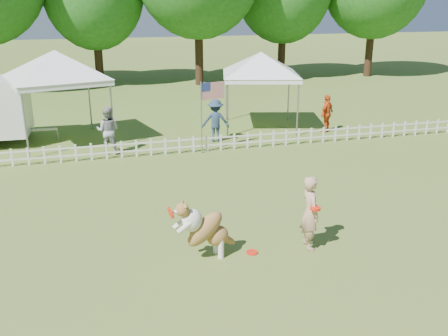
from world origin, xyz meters
name	(u,v)px	position (x,y,z in m)	size (l,w,h in m)	color
ground	(266,240)	(0.00, 0.00, 0.00)	(120.00, 120.00, 0.00)	#3A601E
picket_fence	(200,144)	(0.00, 7.00, 0.30)	(22.00, 0.08, 0.60)	silver
handler	(310,213)	(0.78, -0.57, 0.83)	(0.60, 0.40, 1.66)	tan
dog	(206,229)	(-1.51, -0.49, 0.69)	(1.34, 0.45, 1.39)	brown
frisbee_on_turf	(252,252)	(-0.50, -0.51, 0.01)	(0.26, 0.26, 0.02)	red
canopy_tent_left	(59,98)	(-4.74, 9.55, 1.68)	(3.24, 3.24, 3.35)	white
canopy_tent_right	(260,91)	(3.14, 9.75, 1.53)	(2.97, 2.97, 3.07)	white
flag_pole	(201,118)	(0.02, 6.86, 1.26)	(0.97, 0.10, 2.52)	gray
spectator_a	(108,130)	(-3.13, 7.65, 0.83)	(0.81, 0.63, 1.67)	#949398
spectator_b	(215,121)	(0.86, 8.21, 0.80)	(1.04, 0.60, 1.61)	#263751
spectator_c	(327,113)	(5.55, 8.42, 0.77)	(0.90, 0.37, 1.53)	#E2501A
tree_center_left	(94,2)	(-3.00, 22.50, 4.90)	(6.00, 6.00, 9.80)	#1F5518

